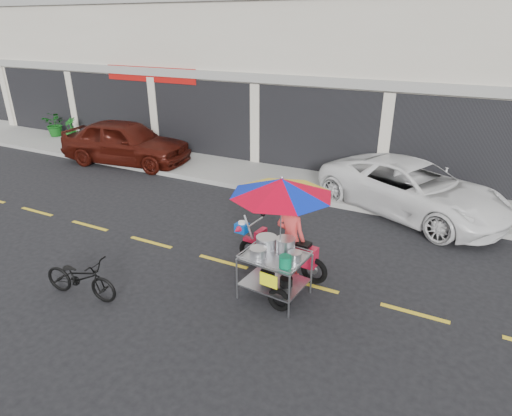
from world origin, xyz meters
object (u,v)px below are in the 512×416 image
at_px(maroon_sedan, 126,142).
at_px(white_pickup, 412,188).
at_px(near_bicycle, 80,277).
at_px(food_vendor_rig, 283,217).

height_order(maroon_sedan, white_pickup, maroon_sedan).
bearing_deg(maroon_sedan, near_bicycle, -150.78).
relative_size(white_pickup, near_bicycle, 3.27).
bearing_deg(food_vendor_rig, maroon_sedan, 155.14).
distance_m(white_pickup, food_vendor_rig, 5.23).
relative_size(white_pickup, food_vendor_rig, 2.13).
bearing_deg(food_vendor_rig, near_bicycle, -143.03).
height_order(maroon_sedan, food_vendor_rig, food_vendor_rig).
xyz_separation_m(white_pickup, near_bicycle, (-4.92, -6.88, -0.30)).
distance_m(near_bicycle, food_vendor_rig, 3.97).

